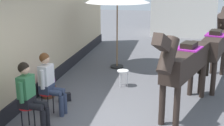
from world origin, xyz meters
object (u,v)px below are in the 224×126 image
Objects in this scene: seated_visitor_near at (29,93)px; satchel_bag at (65,97)px; seated_visitor_far at (49,80)px; flower_planter_far at (48,85)px; saddled_horse_far at (216,43)px; saddled_horse_near at (185,62)px; spare_stool_white at (123,72)px.

satchel_bag is at bearing 83.64° from seated_visitor_near.
seated_visitor_far reaches higher than satchel_bag.
seated_visitor_far is 4.96× the size of satchel_bag.
flower_planter_far reaches higher than satchel_bag.
saddled_horse_far is (3.83, 2.94, 0.38)m from seated_visitor_far.
saddled_horse_near and saddled_horse_far have the same top height.
seated_visitor_near is 3.20m from spare_stool_white.
saddled_horse_near is 0.98× the size of saddled_horse_far.
seated_visitor_far reaches higher than flower_planter_far.
saddled_horse_far is 4.48m from satchel_bag.
flower_planter_far is 2.29× the size of satchel_bag.
spare_stool_white is at bearing -160.88° from saddled_horse_far.
satchel_bag is (0.08, 0.72, -0.68)m from seated_visitor_far.
seated_visitor_near is 0.48× the size of saddled_horse_near.
satchel_bag is (-2.82, 0.05, -1.06)m from saddled_horse_near.
saddled_horse_far is at bearing 25.72° from flower_planter_far.
satchel_bag is (0.52, -0.17, -0.23)m from flower_planter_far.
seated_visitor_near reaches higher than satchel_bag.
saddled_horse_near reaches higher than spare_stool_white.
saddled_horse_near reaches higher than flower_planter_far.
saddled_horse_near is (2.91, 0.67, 0.38)m from seated_visitor_far.
flower_planter_far is at bearing -145.91° from spare_stool_white.
seated_visitor_far is 0.47× the size of saddled_horse_far.
seated_visitor_far is at bearing -142.41° from saddled_horse_far.
saddled_horse_far reaches higher than seated_visitor_near.
spare_stool_white is (1.74, 1.18, 0.07)m from flower_planter_far.
flower_planter_far is 0.59m from satchel_bag.
seated_visitor_near is at bearing -116.00° from spare_stool_white.
spare_stool_white is (1.31, 2.07, -0.38)m from seated_visitor_far.
saddled_horse_far is 4.58× the size of flower_planter_far.
seated_visitor_near is 3.35m from saddled_horse_near.
spare_stool_white is at bearing 34.09° from flower_planter_far.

